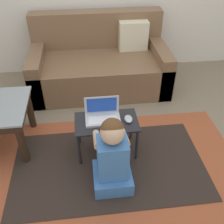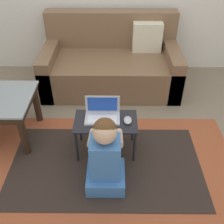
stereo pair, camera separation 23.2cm
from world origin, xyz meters
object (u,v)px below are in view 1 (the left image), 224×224
at_px(couch, 100,64).
at_px(computer_mouse, 128,119).
at_px(laptop, 103,116).
at_px(person_seated, 112,157).
at_px(laptop_desk, 106,125).

height_order(couch, computer_mouse, couch).
height_order(laptop, person_seated, person_seated).
relative_size(couch, laptop_desk, 2.97).
xyz_separation_m(laptop, computer_mouse, (0.22, -0.05, -0.02)).
height_order(laptop, computer_mouse, laptop).
bearing_deg(person_seated, couch, 88.80).
height_order(couch, person_seated, couch).
relative_size(laptop_desk, laptop, 1.82).
bearing_deg(laptop, person_seated, -84.92).
bearing_deg(person_seated, laptop, 95.08).
bearing_deg(computer_mouse, laptop, 167.82).
bearing_deg(laptop_desk, laptop, 128.00).
bearing_deg(person_seated, laptop_desk, 91.12).
bearing_deg(couch, person_seated, -91.20).
distance_m(couch, person_seated, 1.62).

